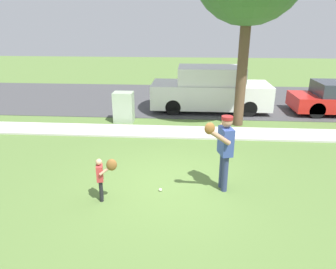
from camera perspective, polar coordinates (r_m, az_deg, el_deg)
ground_plane at (r=10.68m, az=2.04°, el=0.14°), size 48.00×48.00×0.00m
sidewalk_strip at (r=10.76m, az=2.06°, el=0.47°), size 36.00×1.20×0.06m
road_surface at (r=15.56m, az=2.78°, el=6.66°), size 36.00×6.80×0.02m
person_adult at (r=6.89m, az=10.37°, el=-2.02°), size 0.68×0.77×1.77m
person_child at (r=6.66m, az=-11.95°, el=-7.05°), size 0.51×0.34×1.03m
baseball at (r=7.17m, az=-1.43°, el=-10.24°), size 0.07×0.07×0.07m
utility_cabinet at (r=11.92m, az=-8.24°, el=5.05°), size 0.74×0.56×1.17m
parked_van_white at (r=13.45m, az=7.86°, el=8.22°), size 5.00×1.95×1.88m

